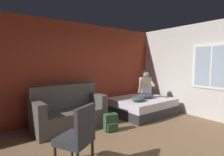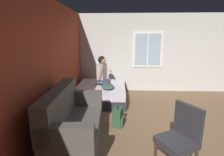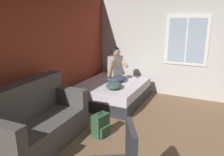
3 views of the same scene
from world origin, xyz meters
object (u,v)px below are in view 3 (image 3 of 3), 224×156
at_px(cell_phone, 118,86).
at_px(backpack, 101,125).
at_px(person_seated, 116,68).
at_px(throw_pillow, 114,85).
at_px(bed, 113,92).
at_px(couch, 37,122).

bearing_deg(cell_phone, backpack, -129.46).
distance_m(backpack, cell_phone, 1.46).
bearing_deg(backpack, person_seated, 16.36).
bearing_deg(throw_pillow, person_seated, 20.43).
xyz_separation_m(bed, cell_phone, (-0.20, -0.24, 0.25)).
bearing_deg(cell_phone, person_seated, 72.78).
height_order(bed, throw_pillow, throw_pillow).
bearing_deg(couch, backpack, -49.99).
xyz_separation_m(person_seated, backpack, (-1.72, -0.50, -0.64)).
height_order(person_seated, throw_pillow, person_seated).
height_order(person_seated, cell_phone, person_seated).
bearing_deg(backpack, couch, 130.01).
relative_size(bed, throw_pillow, 3.68).
height_order(throw_pillow, cell_phone, throw_pillow).
distance_m(throw_pillow, cell_phone, 0.21).
xyz_separation_m(couch, cell_phone, (2.09, -0.52, 0.09)).
height_order(bed, cell_phone, cell_phone).
distance_m(person_seated, cell_phone, 0.52).
relative_size(bed, couch, 1.02).
bearing_deg(throw_pillow, backpack, -165.43).
distance_m(person_seated, throw_pillow, 0.62).
relative_size(couch, person_seated, 1.98).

